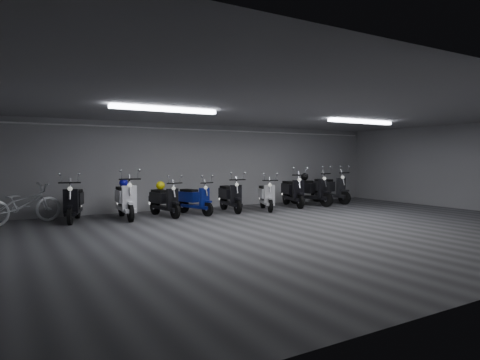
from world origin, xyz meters
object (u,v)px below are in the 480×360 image
scooter_7 (293,187)px  scooter_9 (330,184)px  scooter_3 (165,195)px  helmet_2 (124,183)px  scooter_8 (311,185)px  scooter_6 (266,191)px  scooter_0 (74,197)px  scooter_5 (230,191)px  helmet_0 (305,177)px  scooter_2 (126,194)px  helmet_1 (160,185)px  bicycle (22,200)px  scooter_4 (195,194)px

scooter_7 → scooter_9: scooter_9 is taller
scooter_3 → scooter_9: size_ratio=0.86×
scooter_9 → helmet_2: 7.65m
scooter_8 → scooter_9: size_ratio=0.99×
scooter_6 → scooter_8: scooter_8 is taller
scooter_0 → scooter_5: scooter_0 is taller
scooter_5 → helmet_0: size_ratio=6.46×
scooter_9 → scooter_2: bearing=172.9°
scooter_6 → helmet_2: size_ratio=6.97×
scooter_0 → scooter_9: (8.97, -0.02, 0.05)m
scooter_2 → helmet_1: bearing=11.4°
scooter_2 → helmet_1: 1.07m
scooter_7 → bicycle: 8.27m
scooter_9 → scooter_5: bearing=175.4°
scooter_9 → helmet_0: scooter_9 is taller
scooter_5 → scooter_7: size_ratio=0.92×
scooter_4 → helmet_0: scooter_4 is taller
bicycle → scooter_5: bearing=-115.6°
scooter_0 → scooter_9: size_ratio=0.92×
scooter_4 → bicycle: bicycle is taller
scooter_3 → scooter_9: 6.58m
scooter_6 → helmet_2: 4.46m
scooter_0 → scooter_7: (7.07, -0.22, 0.04)m
helmet_2 → bicycle: bearing=175.7°
scooter_8 → helmet_2: scooter_8 is taller
scooter_6 → helmet_2: bearing=-166.5°
scooter_9 → scooter_7: bearing=177.5°
scooter_4 → helmet_0: (4.45, 0.37, 0.41)m
scooter_3 → scooter_8: 5.45m
scooter_3 → scooter_0: bearing=161.5°
scooter_8 → scooter_9: (1.13, 0.22, 0.00)m
scooter_5 → helmet_2: (-3.22, 0.36, 0.35)m
scooter_0 → helmet_1: 2.36m
scooter_2 → scooter_9: bearing=5.6°
scooter_3 → scooter_7: scooter_7 is taller
scooter_8 → helmet_1: 5.50m
scooter_7 → helmet_1: (-4.72, 0.13, 0.19)m
scooter_4 → scooter_9: size_ratio=0.84×
scooter_7 → scooter_4: bearing=-162.6°
scooter_3 → bicycle: (-3.58, 0.53, 0.01)m
scooter_7 → helmet_1: scooter_7 is taller
bicycle → helmet_1: bicycle is taller
scooter_8 → scooter_7: bearing=162.2°
scooter_6 → scooter_7: 1.39m
scooter_8 → scooter_6: bearing=172.3°
scooter_9 → bicycle: bearing=170.0°
helmet_0 → bicycle: bearing=178.7°
scooter_0 → scooter_5: size_ratio=1.03×
scooter_4 → scooter_8: 4.52m
helmet_0 → scooter_9: bearing=-1.8°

